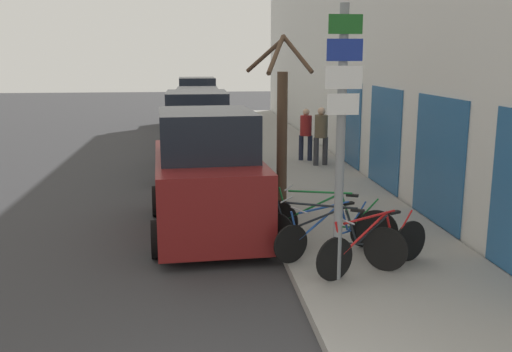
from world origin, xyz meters
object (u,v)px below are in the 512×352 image
object	(u,v)px
pedestrian_far	(321,132)
signpost	(341,136)
bicycle_3	(326,222)
street_tree	(281,128)
parked_car_1	(198,136)
bicycle_1	(328,237)
parked_car_2	(198,119)
parked_car_0	(207,178)
bicycle_0	(374,246)
bicycle_2	(329,233)
parked_car_3	(197,104)
pedestrian_near	(306,131)

from	to	relation	value
pedestrian_far	signpost	bearing A→B (deg)	-113.88
bicycle_3	street_tree	bearing A→B (deg)	37.74
signpost	parked_car_1	distance (m)	9.06
bicycle_1	street_tree	bearing A→B (deg)	38.78
bicycle_3	signpost	bearing A→B (deg)	-159.75
parked_car_1	parked_car_2	distance (m)	5.55
bicycle_1	parked_car_0	bearing A→B (deg)	73.92
bicycle_1	bicycle_3	distance (m)	0.78
parked_car_1	pedestrian_far	xyz separation A→B (m)	(3.63, -0.04, 0.07)
signpost	bicycle_0	xyz separation A→B (m)	(0.64, 0.28, -1.72)
bicycle_0	signpost	bearing A→B (deg)	87.92
bicycle_2	bicycle_3	bearing A→B (deg)	-32.14
parked_car_1	parked_car_3	bearing A→B (deg)	89.12
parked_car_1	bicycle_3	bearing A→B (deg)	-74.18
parked_car_1	street_tree	xyz separation A→B (m)	(1.68, -4.91, 0.81)
bicycle_3	street_tree	world-z (taller)	street_tree
bicycle_3	parked_car_2	world-z (taller)	parked_car_2
bicycle_2	parked_car_0	bearing A→B (deg)	20.78
pedestrian_near	parked_car_3	bearing A→B (deg)	-54.02
bicycle_0	bicycle_2	distance (m)	0.92
parked_car_0	parked_car_3	bearing A→B (deg)	86.63
bicycle_3	parked_car_2	xyz separation A→B (m)	(-2.03, 12.81, 0.42)
parked_car_1	parked_car_2	size ratio (longest dim) A/B	0.96
parked_car_0	street_tree	bearing A→B (deg)	27.67
bicycle_1	bicycle_2	world-z (taller)	bicycle_1
pedestrian_far	street_tree	distance (m)	5.29
parked_car_2	bicycle_3	bearing A→B (deg)	-80.10
bicycle_0	parked_car_1	xyz separation A→B (m)	(-2.55, 8.50, 0.54)
bicycle_3	street_tree	size ratio (longest dim) A/B	0.60
parked_car_2	street_tree	world-z (taller)	street_tree
bicycle_2	parked_car_3	size ratio (longest dim) A/B	0.45
bicycle_2	street_tree	bearing A→B (deg)	-17.64
signpost	bicycle_0	bearing A→B (deg)	23.60
parked_car_0	parked_car_2	size ratio (longest dim) A/B	0.90
bicycle_0	parked_car_2	xyz separation A→B (m)	(-2.47, 14.04, 0.45)
bicycle_0	parked_car_0	xyz separation A→B (m)	(-2.44, 2.65, 0.54)
bicycle_0	parked_car_3	bearing A→B (deg)	-18.71
bicycle_2	bicycle_3	world-z (taller)	bicycle_3
bicycle_3	parked_car_3	distance (m)	18.80
bicycle_1	pedestrian_near	xyz separation A→B (m)	(1.39, 8.84, 0.53)
pedestrian_near	street_tree	size ratio (longest dim) A/B	0.44
bicycle_0	parked_car_2	bearing A→B (deg)	-15.69
parked_car_0	parked_car_3	size ratio (longest dim) A/B	0.99
bicycle_0	street_tree	world-z (taller)	street_tree
parked_car_2	parked_car_3	size ratio (longest dim) A/B	1.10
signpost	parked_car_3	world-z (taller)	signpost
parked_car_0	bicycle_2	bearing A→B (deg)	-47.60
pedestrian_far	parked_car_1	bearing A→B (deg)	166.62
parked_car_1	parked_car_3	distance (m)	11.43
bicycle_1	parked_car_3	xyz separation A→B (m)	(-1.84, 19.46, 0.50)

